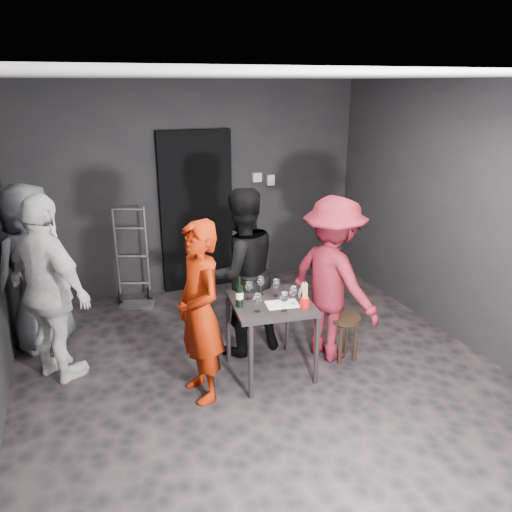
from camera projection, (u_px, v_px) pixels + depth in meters
name	position (u px, v px, depth m)	size (l,w,h in m)	color
floor	(265.00, 379.00, 4.72)	(4.50, 5.00, 0.02)	black
ceiling	(267.00, 76.00, 3.83)	(4.50, 5.00, 0.02)	silver
wall_back	(194.00, 188.00, 6.48)	(4.50, 0.04, 2.70)	black
wall_front	(491.00, 415.00, 2.07)	(4.50, 0.04, 2.70)	black
wall_right	(473.00, 219.00, 5.03)	(0.04, 5.00, 2.70)	black
doorway	(197.00, 212.00, 6.53)	(0.95, 0.10, 2.10)	black
wallbox_upper	(257.00, 177.00, 6.69)	(0.12, 0.06, 0.12)	#B7B7B2
wallbox_lower	(271.00, 180.00, 6.77)	(0.10, 0.06, 0.14)	#B7B7B2
hand_truck	(135.00, 287.00, 6.27)	(0.41, 0.35, 1.23)	#B2B2B7
tasting_table	(271.00, 311.00, 4.62)	(0.72, 0.72, 0.75)	black
stool	(344.00, 326.00, 4.96)	(0.31, 0.31, 0.47)	black
server_red	(199.00, 306.00, 4.21)	(0.63, 0.42, 1.74)	#951C02
woman_black	(240.00, 261.00, 4.95)	(0.95, 0.52, 1.96)	black
man_maroon	(333.00, 271.00, 4.85)	(1.18, 0.55, 1.83)	maroon
bystander_cream	(47.00, 274.00, 4.42)	(1.23, 0.59, 2.10)	white
bystander_grey	(32.00, 255.00, 5.02)	(0.99, 0.54, 2.02)	#565865
tasting_mat	(282.00, 304.00, 4.52)	(0.29, 0.20, 0.00)	white
wine_glass_a	(258.00, 302.00, 4.35)	(0.07, 0.07, 0.19)	white
wine_glass_b	(249.00, 290.00, 4.61)	(0.07, 0.07, 0.18)	white
wine_glass_c	(261.00, 285.00, 4.71)	(0.07, 0.07, 0.19)	white
wine_glass_d	(284.00, 301.00, 4.37)	(0.08, 0.08, 0.20)	white
wine_glass_e	(293.00, 294.00, 4.51)	(0.07, 0.07, 0.19)	white
wine_glass_f	(276.00, 287.00, 4.68)	(0.07, 0.07, 0.18)	white
wine_bottle	(240.00, 295.00, 4.45)	(0.07, 0.07, 0.28)	black
breadstick_cup	(305.00, 295.00, 4.43)	(0.08, 0.08, 0.26)	#C1070D
reserved_card	(301.00, 291.00, 4.69)	(0.08, 0.12, 0.09)	white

